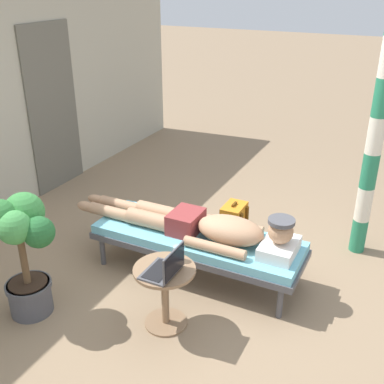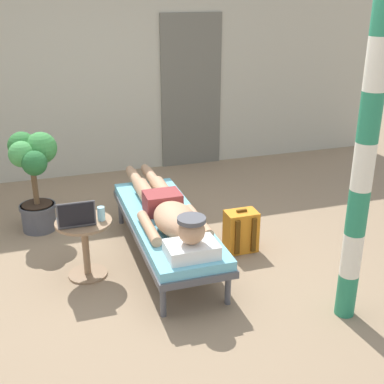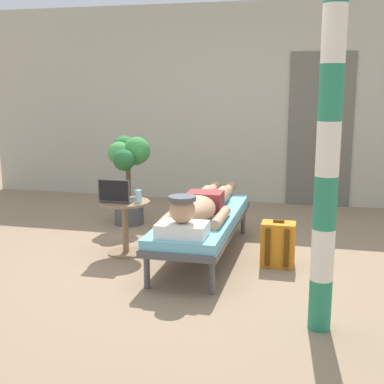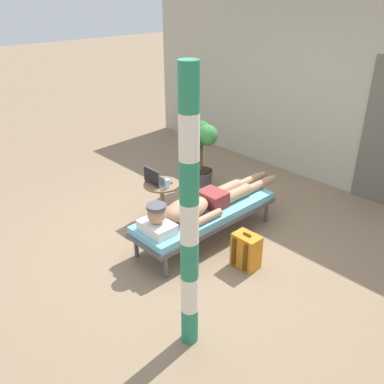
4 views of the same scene
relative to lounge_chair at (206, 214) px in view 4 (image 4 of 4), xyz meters
name	(u,v)px [view 4 (image 4 of 4)]	position (x,y,z in m)	size (l,w,h in m)	color
ground_plane	(184,237)	(-0.20, -0.19, -0.35)	(40.00, 40.00, 0.00)	#8C7256
house_wall_back	(331,97)	(0.00, 2.61, 1.00)	(7.60, 0.20, 2.70)	#B2AD99
lounge_chair	(206,214)	(0.00, 0.00, 0.00)	(0.63, 1.94, 0.42)	#4C4C51
person_reclining	(201,204)	(0.00, -0.09, 0.17)	(0.53, 2.17, 0.33)	white
side_table	(162,195)	(-0.74, -0.08, 0.01)	(0.48, 0.48, 0.52)	#8C6B4C
laptop	(156,179)	(-0.80, -0.14, 0.24)	(0.31, 0.24, 0.23)	#4C4C51
drink_glass	(167,184)	(-0.59, -0.11, 0.24)	(0.06, 0.06, 0.12)	#99D8E5
backpack	(246,251)	(0.71, -0.07, -0.15)	(0.30, 0.26, 0.42)	orange
potted_plant	(201,148)	(-1.09, 0.98, 0.30)	(0.47, 0.53, 1.03)	#4C4C51
porch_post	(189,223)	(1.08, -1.27, 0.87)	(0.15, 0.15, 2.42)	#267F59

